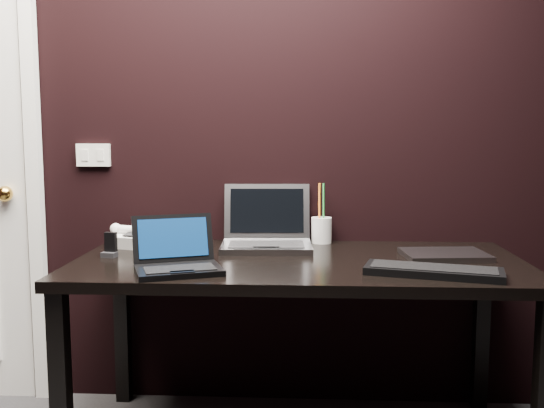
# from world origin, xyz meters

# --- Properties ---
(wall_back) EXTENTS (4.00, 0.00, 4.00)m
(wall_back) POSITION_xyz_m (0.00, 1.80, 1.30)
(wall_back) COLOR black
(wall_back) RESTS_ON ground
(wall_switch) EXTENTS (0.15, 0.02, 0.10)m
(wall_switch) POSITION_xyz_m (-0.62, 1.79, 1.12)
(wall_switch) COLOR silver
(wall_switch) RESTS_ON wall_back
(desk) EXTENTS (1.70, 0.80, 0.74)m
(desk) POSITION_xyz_m (0.30, 1.40, 0.66)
(desk) COLOR black
(desk) RESTS_ON ground
(netbook) EXTENTS (0.36, 0.34, 0.18)m
(netbook) POSITION_xyz_m (-0.12, 1.18, 0.78)
(netbook) COLOR black
(netbook) RESTS_ON desk
(silver_laptop) EXTENTS (0.39, 0.35, 0.26)m
(silver_laptop) POSITION_xyz_m (0.16, 1.62, 0.79)
(silver_laptop) COLOR gray
(silver_laptop) RESTS_ON desk
(ext_keyboard) EXTENTS (0.48, 0.27, 0.03)m
(ext_keyboard) POSITION_xyz_m (0.76, 1.17, 0.75)
(ext_keyboard) COLOR black
(ext_keyboard) RESTS_ON desk
(closed_laptop) EXTENTS (0.33, 0.25, 0.02)m
(closed_laptop) POSITION_xyz_m (0.86, 1.46, 0.75)
(closed_laptop) COLOR gray
(closed_laptop) RESTS_ON desk
(desk_phone) EXTENTS (0.22, 0.20, 0.11)m
(desk_phone) POSITION_xyz_m (-0.40, 1.62, 0.78)
(desk_phone) COLOR silver
(desk_phone) RESTS_ON desk
(mobile_phone) EXTENTS (0.06, 0.05, 0.10)m
(mobile_phone) POSITION_xyz_m (-0.43, 1.41, 0.78)
(mobile_phone) COLOR black
(mobile_phone) RESTS_ON desk
(pen_cup) EXTENTS (0.12, 0.12, 0.26)m
(pen_cup) POSITION_xyz_m (0.40, 1.75, 0.80)
(pen_cup) COLOR silver
(pen_cup) RESTS_ON desk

